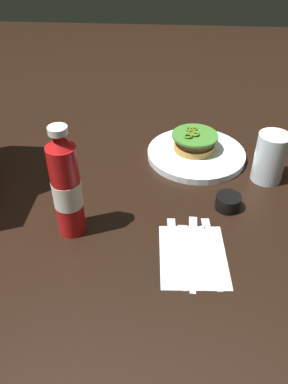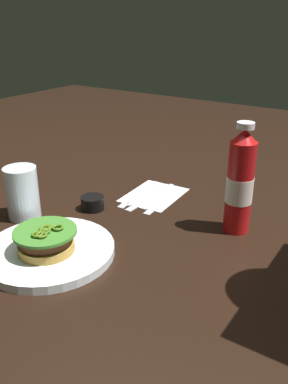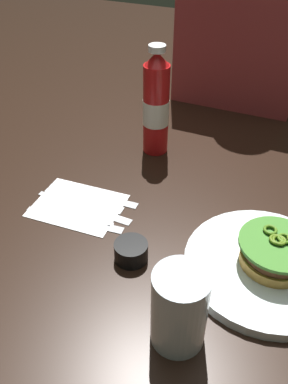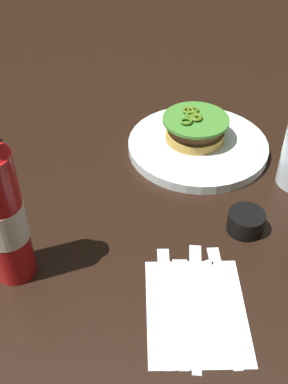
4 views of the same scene
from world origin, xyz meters
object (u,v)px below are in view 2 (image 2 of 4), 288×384
(spoon_utensil, at_px, (142,196))
(butter_knife, at_px, (148,197))
(dinner_plate, at_px, (49,251))
(water_glass, at_px, (22,193))
(condiment_cup, at_px, (92,203))
(steak_knife, at_px, (137,194))
(ketchup_bottle, at_px, (240,183))
(fork_utensil, at_px, (157,198))
(table_knife, at_px, (163,200))
(burger_sandwich, at_px, (46,240))
(napkin, at_px, (154,195))

(spoon_utensil, bearing_deg, butter_knife, 97.32)
(dinner_plate, xyz_separation_m, spoon_utensil, (-0.34, -0.00, -0.00))
(dinner_plate, bearing_deg, water_glass, -117.22)
(condiment_cup, xyz_separation_m, spoon_utensil, (-0.13, 0.06, -0.01))
(condiment_cup, bearing_deg, butter_knife, 147.90)
(steak_knife, distance_m, spoon_utensil, 0.02)
(ketchup_bottle, xyz_separation_m, butter_knife, (-0.03, -0.26, -0.11))
(steak_knife, bearing_deg, fork_utensil, 100.74)
(steak_knife, distance_m, table_knife, 0.08)
(spoon_utensil, height_order, table_knife, same)
(table_knife, bearing_deg, steak_knife, -86.33)
(burger_sandwich, xyz_separation_m, steak_knife, (-0.35, -0.03, -0.04))
(burger_sandwich, height_order, condiment_cup, burger_sandwich)
(napkin, xyz_separation_m, butter_knife, (0.03, -0.00, 0.00))
(butter_knife, bearing_deg, condiment_cup, -32.10)
(ketchup_bottle, bearing_deg, burger_sandwich, -39.65)
(ketchup_bottle, xyz_separation_m, napkin, (-0.06, -0.26, -0.11))
(dinner_plate, relative_size, butter_knife, 1.26)
(steak_knife, relative_size, fork_utensil, 1.13)
(burger_sandwich, relative_size, ketchup_bottle, 0.50)
(fork_utensil, bearing_deg, water_glass, -38.65)
(condiment_cup, distance_m, steak_knife, 0.14)
(condiment_cup, bearing_deg, water_glass, -41.09)
(steak_knife, xyz_separation_m, fork_utensil, (-0.01, 0.06, -0.00))
(water_glass, bearing_deg, ketchup_bottle, 116.42)
(dinner_plate, bearing_deg, ketchup_bottle, 138.66)
(fork_utensil, xyz_separation_m, table_knife, (0.01, 0.02, 0.00))
(butter_knife, bearing_deg, napkin, 178.37)
(table_knife, bearing_deg, napkin, -119.18)
(spoon_utensil, xyz_separation_m, butter_knife, (-0.00, 0.02, 0.00))
(condiment_cup, height_order, butter_knife, condiment_cup)
(steak_knife, height_order, butter_knife, same)
(water_glass, height_order, table_knife, water_glass)
(water_glass, distance_m, table_knife, 0.35)
(steak_knife, bearing_deg, spoon_utensil, 86.30)
(napkin, relative_size, table_knife, 0.86)
(fork_utensil, distance_m, table_knife, 0.02)
(burger_sandwich, relative_size, water_glass, 0.99)
(ketchup_bottle, xyz_separation_m, spoon_utensil, (-0.03, -0.28, -0.11))
(water_glass, xyz_separation_m, fork_utensil, (-0.26, 0.21, -0.06))
(ketchup_bottle, distance_m, water_glass, 0.50)
(ketchup_bottle, distance_m, napkin, 0.29)
(dinner_plate, distance_m, table_knife, 0.35)
(ketchup_bottle, xyz_separation_m, condiment_cup, (0.10, -0.34, -0.10))
(dinner_plate, height_order, table_knife, dinner_plate)
(napkin, bearing_deg, dinner_plate, -2.66)
(ketchup_bottle, xyz_separation_m, table_knife, (-0.04, -0.22, -0.11))
(water_glass, distance_m, napkin, 0.35)
(butter_knife, relative_size, fork_utensil, 1.19)
(dinner_plate, height_order, ketchup_bottle, ketchup_bottle)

